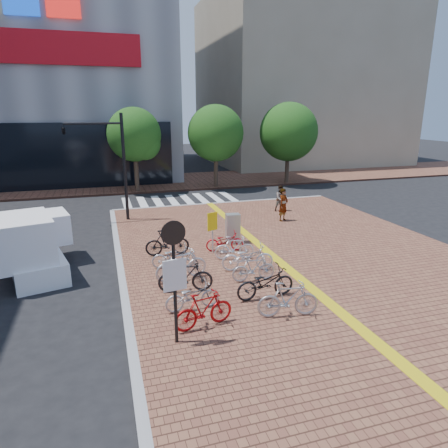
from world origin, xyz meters
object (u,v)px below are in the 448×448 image
object	(u,v)px
bike_9	(248,257)
utility_box	(233,228)
bike_4	(174,257)
bike_10	(234,248)
bike_8	(254,268)
notice_sign	(174,268)
traffic_light_pole	(97,148)
bike_3	(181,265)
bike_1	(192,296)
box_truck	(34,245)
bike_2	(185,276)
pedestrian_b	(281,198)
yellow_sign	(213,225)
bike_7	(265,283)
bike_5	(167,242)
pedestrian_a	(283,205)
bike_11	(225,241)
bike_0	(204,310)
bike_6	(288,299)

from	to	relation	value
bike_9	utility_box	xyz separation A→B (m)	(0.48, 3.19, 0.16)
bike_4	bike_10	world-z (taller)	bike_10
bike_8	notice_sign	bearing A→B (deg)	135.73
bike_8	traffic_light_pole	distance (m)	11.30
bike_3	notice_sign	size ratio (longest dim) A/B	0.58
bike_1	box_truck	xyz separation A→B (m)	(-4.86, 4.75, 0.52)
bike_2	bike_9	world-z (taller)	bike_2
utility_box	bike_2	bearing A→B (deg)	-125.10
pedestrian_b	box_truck	bearing A→B (deg)	-157.13
pedestrian_b	yellow_sign	xyz separation A→B (m)	(-5.71, -5.73, 0.44)
bike_4	bike_7	xyz separation A→B (m)	(2.30, -3.33, 0.07)
notice_sign	bike_3	bearing A→B (deg)	77.08
bike_8	pedestrian_b	world-z (taller)	pedestrian_b
bike_5	bike_9	bearing A→B (deg)	-131.50
pedestrian_b	pedestrian_a	bearing A→B (deg)	-112.53
bike_7	yellow_sign	distance (m)	4.54
bike_8	bike_11	bearing A→B (deg)	3.58
bike_3	traffic_light_pole	size ratio (longest dim) A/B	0.33
bike_7	bike_3	bearing A→B (deg)	42.56
bike_3	pedestrian_a	xyz separation A→B (m)	(6.70, 6.06, 0.31)
bike_5	yellow_sign	size ratio (longest dim) A/B	1.03
utility_box	box_truck	size ratio (longest dim) A/B	0.31
bike_3	bike_8	world-z (taller)	bike_3
notice_sign	bike_8	bearing A→B (deg)	42.92
bike_5	bike_10	xyz separation A→B (m)	(2.46, -1.25, -0.06)
bike_5	traffic_light_pole	distance (m)	7.42
bike_0	yellow_sign	world-z (taller)	yellow_sign
bike_7	utility_box	distance (m)	5.51
bike_6	bike_11	xyz separation A→B (m)	(-0.08, 5.83, -0.12)
bike_3	bike_11	world-z (taller)	bike_3
bike_3	pedestrian_b	bearing A→B (deg)	-52.55
bike_5	bike_9	size ratio (longest dim) A/B	0.93
bike_10	traffic_light_pole	distance (m)	9.52
bike_2	bike_7	distance (m)	2.58
bike_11	box_truck	bearing A→B (deg)	97.46
utility_box	bike_4	bearing A→B (deg)	-144.82
bike_0	pedestrian_b	xyz separation A→B (m)	(7.52, 11.35, 0.24)
bike_8	bike_10	distance (m)	2.19
bike_5	utility_box	bearing A→B (deg)	-74.23
bike_9	notice_sign	distance (m)	5.44
yellow_sign	notice_sign	size ratio (longest dim) A/B	0.53
bike_0	box_truck	size ratio (longest dim) A/B	0.39
bike_2	pedestrian_b	distance (m)	11.78
bike_0	bike_8	xyz separation A→B (m)	(2.40, 2.47, -0.05)
bike_6	pedestrian_b	xyz separation A→B (m)	(5.08, 11.49, 0.22)
bike_7	pedestrian_b	size ratio (longest dim) A/B	1.28
bike_11	notice_sign	distance (m)	7.20
bike_8	traffic_light_pole	world-z (taller)	traffic_light_pole
bike_8	pedestrian_a	size ratio (longest dim) A/B	0.88
bike_8	bike_4	bearing A→B (deg)	52.82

